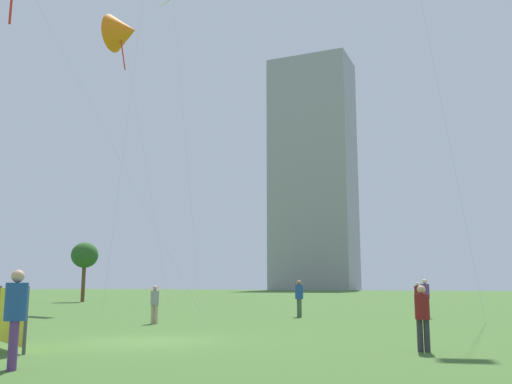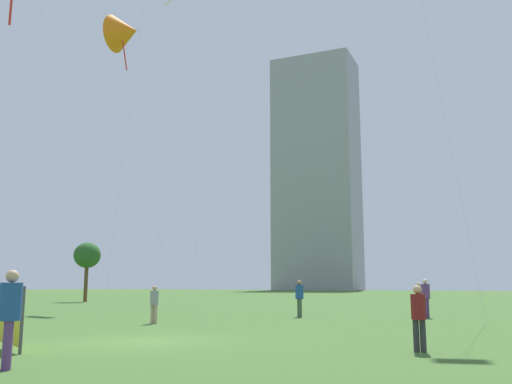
{
  "view_description": "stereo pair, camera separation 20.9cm",
  "coord_description": "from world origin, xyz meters",
  "px_view_note": "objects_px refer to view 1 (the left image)",
  "views": [
    {
      "loc": [
        10.32,
        -13.02,
        1.6
      ],
      "look_at": [
        -2.21,
        10.66,
        6.05
      ],
      "focal_mm": 39.12,
      "sensor_mm": 36.0,
      "label": 1
    },
    {
      "loc": [
        10.51,
        -12.92,
        1.6
      ],
      "look_at": [
        -2.21,
        10.66,
        6.05
      ],
      "focal_mm": 39.12,
      "sensor_mm": 36.0,
      "label": 2
    }
  ],
  "objects_px": {
    "person_standing_3": "(16,311)",
    "event_banner": "(11,316)",
    "person_standing_1": "(155,302)",
    "park_tree_2": "(85,256)",
    "person_standing_0": "(299,296)",
    "person_standing_5": "(425,295)",
    "person_standing_2": "(422,313)",
    "person_standing_4": "(418,294)",
    "distant_highrise_0": "(313,173)",
    "kite_flying_4": "(123,32)"
  },
  "relations": [
    {
      "from": "person_standing_2",
      "to": "event_banner",
      "type": "xyz_separation_m",
      "value": [
        -9.15,
        -4.35,
        -0.09
      ]
    },
    {
      "from": "person_standing_0",
      "to": "distant_highrise_0",
      "type": "xyz_separation_m",
      "value": [
        -49.68,
        125.51,
        33.34
      ]
    },
    {
      "from": "person_standing_2",
      "to": "kite_flying_4",
      "type": "xyz_separation_m",
      "value": [
        -25.87,
        17.75,
        20.5
      ]
    },
    {
      "from": "person_standing_2",
      "to": "event_banner",
      "type": "distance_m",
      "value": 10.13
    },
    {
      "from": "person_standing_4",
      "to": "person_standing_5",
      "type": "relative_size",
      "value": 0.93
    },
    {
      "from": "person_standing_0",
      "to": "person_standing_5",
      "type": "bearing_deg",
      "value": 62.73
    },
    {
      "from": "person_standing_3",
      "to": "person_standing_0",
      "type": "bearing_deg",
      "value": 138.2
    },
    {
      "from": "person_standing_0",
      "to": "person_standing_5",
      "type": "xyz_separation_m",
      "value": [
        5.73,
        2.17,
        0.03
      ]
    },
    {
      "from": "person_standing_0",
      "to": "park_tree_2",
      "type": "distance_m",
      "value": 30.56
    },
    {
      "from": "person_standing_3",
      "to": "person_standing_5",
      "type": "height_order",
      "value": "person_standing_3"
    },
    {
      "from": "person_standing_0",
      "to": "person_standing_2",
      "type": "distance_m",
      "value": 14.7
    },
    {
      "from": "person_standing_2",
      "to": "park_tree_2",
      "type": "bearing_deg",
      "value": -46.23
    },
    {
      "from": "person_standing_1",
      "to": "person_standing_5",
      "type": "distance_m",
      "value": 13.1
    },
    {
      "from": "kite_flying_4",
      "to": "person_standing_1",
      "type": "bearing_deg",
      "value": -42.77
    },
    {
      "from": "person_standing_1",
      "to": "park_tree_2",
      "type": "relative_size",
      "value": 0.28
    },
    {
      "from": "person_standing_5",
      "to": "kite_flying_4",
      "type": "distance_m",
      "value": 31.01
    },
    {
      "from": "person_standing_3",
      "to": "event_banner",
      "type": "xyz_separation_m",
      "value": [
        -2.85,
        2.21,
        -0.26
      ]
    },
    {
      "from": "person_standing_1",
      "to": "kite_flying_4",
      "type": "bearing_deg",
      "value": -58.1
    },
    {
      "from": "person_standing_2",
      "to": "park_tree_2",
      "type": "relative_size",
      "value": 0.29
    },
    {
      "from": "person_standing_5",
      "to": "distant_highrise_0",
      "type": "distance_m",
      "value": 139.25
    },
    {
      "from": "person_standing_2",
      "to": "event_banner",
      "type": "bearing_deg",
      "value": 13.9
    },
    {
      "from": "person_standing_0",
      "to": "person_standing_4",
      "type": "bearing_deg",
      "value": 112.65
    },
    {
      "from": "person_standing_1",
      "to": "person_standing_2",
      "type": "xyz_separation_m",
      "value": [
        11.81,
        -4.74,
        0.01
      ]
    },
    {
      "from": "person_standing_4",
      "to": "park_tree_2",
      "type": "relative_size",
      "value": 0.32
    },
    {
      "from": "kite_flying_4",
      "to": "distant_highrise_0",
      "type": "bearing_deg",
      "value": 105.08
    },
    {
      "from": "person_standing_3",
      "to": "person_standing_5",
      "type": "relative_size",
      "value": 1.01
    },
    {
      "from": "person_standing_5",
      "to": "person_standing_4",
      "type": "bearing_deg",
      "value": 36.27
    },
    {
      "from": "person_standing_1",
      "to": "event_banner",
      "type": "xyz_separation_m",
      "value": [
        2.66,
        -9.09,
        -0.07
      ]
    },
    {
      "from": "person_standing_3",
      "to": "person_standing_4",
      "type": "relative_size",
      "value": 1.08
    },
    {
      "from": "distant_highrise_0",
      "to": "park_tree_2",
      "type": "bearing_deg",
      "value": -83.82
    },
    {
      "from": "kite_flying_4",
      "to": "event_banner",
      "type": "distance_m",
      "value": 34.53
    },
    {
      "from": "park_tree_2",
      "to": "person_standing_4",
      "type": "bearing_deg",
      "value": -4.66
    },
    {
      "from": "distant_highrise_0",
      "to": "kite_flying_4",
      "type": "bearing_deg",
      "value": -79.87
    },
    {
      "from": "person_standing_0",
      "to": "event_banner",
      "type": "bearing_deg",
      "value": -50.38
    },
    {
      "from": "person_standing_1",
      "to": "person_standing_4",
      "type": "xyz_separation_m",
      "value": [
        6.98,
        17.64,
        0.11
      ]
    },
    {
      "from": "kite_flying_4",
      "to": "park_tree_2",
      "type": "bearing_deg",
      "value": 144.68
    },
    {
      "from": "person_standing_4",
      "to": "distant_highrise_0",
      "type": "relative_size",
      "value": 0.03
    },
    {
      "from": "person_standing_5",
      "to": "event_banner",
      "type": "height_order",
      "value": "person_standing_5"
    },
    {
      "from": "person_standing_0",
      "to": "person_standing_5",
      "type": "height_order",
      "value": "person_standing_5"
    },
    {
      "from": "person_standing_3",
      "to": "person_standing_5",
      "type": "bearing_deg",
      "value": 121.79
    },
    {
      "from": "person_standing_3",
      "to": "kite_flying_4",
      "type": "distance_m",
      "value": 37.24
    },
    {
      "from": "park_tree_2",
      "to": "person_standing_3",
      "type": "bearing_deg",
      "value": -46.68
    },
    {
      "from": "person_standing_0",
      "to": "event_banner",
      "type": "xyz_separation_m",
      "value": [
        -0.68,
        -16.36,
        -0.23
      ]
    },
    {
      "from": "person_standing_1",
      "to": "person_standing_2",
      "type": "relative_size",
      "value": 0.98
    },
    {
      "from": "distant_highrise_0",
      "to": "event_banner",
      "type": "xyz_separation_m",
      "value": [
        49.0,
        -141.87,
        -33.56
      ]
    },
    {
      "from": "person_standing_1",
      "to": "person_standing_3",
      "type": "bearing_deg",
      "value": 100.66
    },
    {
      "from": "park_tree_2",
      "to": "distant_highrise_0",
      "type": "relative_size",
      "value": 0.08
    },
    {
      "from": "person_standing_5",
      "to": "event_banner",
      "type": "bearing_deg",
      "value": -177.16
    },
    {
      "from": "person_standing_1",
      "to": "person_standing_0",
      "type": "bearing_deg",
      "value": -129.98
    },
    {
      "from": "kite_flying_4",
      "to": "park_tree_2",
      "type": "distance_m",
      "value": 21.16
    }
  ]
}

